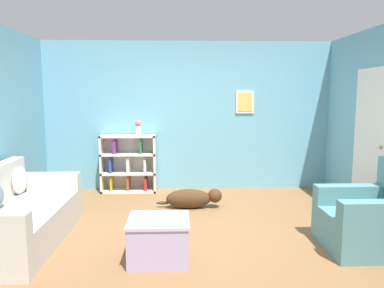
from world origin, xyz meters
TOP-DOWN VIEW (x-y plane):
  - ground_plane at (0.00, 0.00)m, footprint 14.00×14.00m
  - wall_back at (0.00, 2.25)m, footprint 5.60×0.13m
  - couch at (-2.04, -0.24)m, footprint 0.91×1.87m
  - bookshelf at (-1.04, 2.04)m, footprint 0.95×0.32m
  - recliner_chair at (1.96, -0.52)m, footprint 0.95×0.84m
  - coffee_table at (-0.38, -0.72)m, footprint 0.62×0.57m
  - dog at (0.03, 1.02)m, footprint 0.98×0.26m
  - vase at (-0.86, 2.02)m, footprint 0.11×0.11m

SIDE VIEW (x-z plane):
  - ground_plane at x=0.00m, z-range 0.00..0.00m
  - dog at x=0.03m, z-range 0.00..0.29m
  - coffee_table at x=-0.38m, z-range 0.01..0.45m
  - couch at x=-2.04m, z-range -0.12..0.73m
  - recliner_chair at x=1.96m, z-range -0.14..0.82m
  - bookshelf at x=-1.04m, z-range -0.01..0.98m
  - vase at x=-0.86m, z-range 1.01..1.26m
  - wall_back at x=0.00m, z-range 0.00..2.60m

